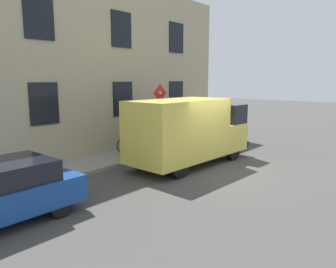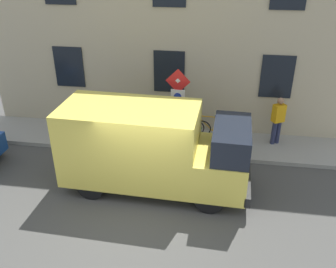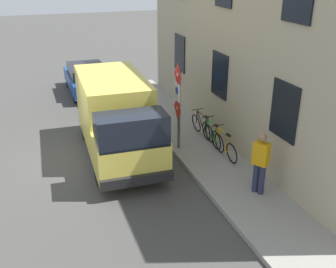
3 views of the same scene
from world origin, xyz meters
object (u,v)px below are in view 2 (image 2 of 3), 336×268
(pedestrian, at_px, (278,119))
(bicycle_orange, at_px, (210,128))
(bicycle_green, at_px, (187,126))
(sign_post_stacked, at_px, (178,104))
(delivery_van, at_px, (151,147))
(bicycle_black, at_px, (165,125))

(pedestrian, bearing_deg, bicycle_orange, -123.85)
(bicycle_green, distance_m, pedestrian, 3.17)
(sign_post_stacked, distance_m, pedestrian, 3.60)
(bicycle_green, bearing_deg, delivery_van, 77.69)
(bicycle_green, height_order, bicycle_black, same)
(sign_post_stacked, relative_size, bicycle_black, 1.62)
(bicycle_black, distance_m, pedestrian, 3.96)
(bicycle_green, bearing_deg, bicycle_black, 1.04)
(delivery_van, height_order, bicycle_orange, delivery_van)
(bicycle_green, relative_size, bicycle_black, 1.00)
(bicycle_orange, height_order, bicycle_green, same)
(pedestrian, bearing_deg, delivery_van, -83.15)
(delivery_van, bearing_deg, bicycle_green, 78.70)
(bicycle_orange, distance_m, bicycle_black, 1.62)
(bicycle_black, bearing_deg, bicycle_green, 177.52)
(pedestrian, bearing_deg, sign_post_stacked, -103.12)
(delivery_van, relative_size, pedestrian, 3.14)
(sign_post_stacked, relative_size, delivery_van, 0.51)
(bicycle_green, height_order, pedestrian, pedestrian)
(bicycle_orange, relative_size, bicycle_green, 1.00)
(sign_post_stacked, xyz_separation_m, delivery_van, (-1.90, 0.51, -0.56))
(bicycle_black, height_order, pedestrian, pedestrian)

